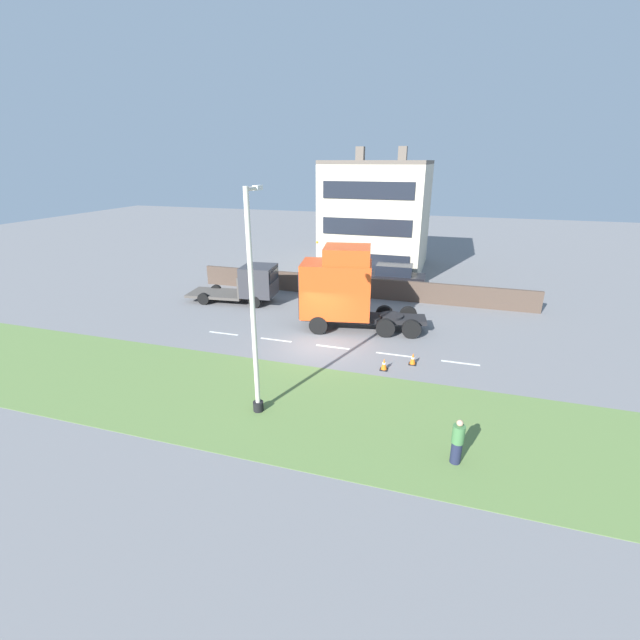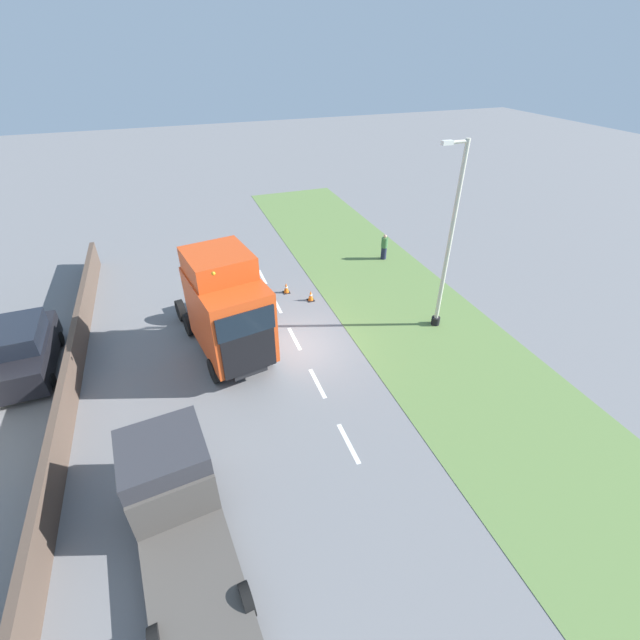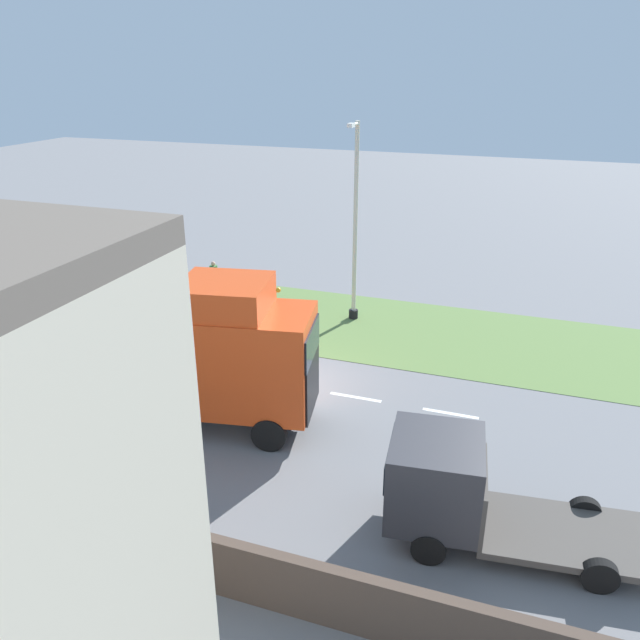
{
  "view_description": "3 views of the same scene",
  "coord_description": "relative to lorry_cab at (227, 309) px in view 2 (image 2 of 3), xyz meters",
  "views": [
    {
      "loc": [
        -19.74,
        -6.08,
        9.16
      ],
      "look_at": [
        -2.18,
        -0.68,
        2.29
      ],
      "focal_mm": 24.0,
      "sensor_mm": 36.0,
      "label": 1
    },
    {
      "loc": [
        4.19,
        14.58,
        11.56
      ],
      "look_at": [
        -0.99,
        0.03,
        1.27
      ],
      "focal_mm": 24.0,
      "sensor_mm": 36.0,
      "label": 2
    },
    {
      "loc": [
        17.86,
        7.46,
        10.58
      ],
      "look_at": [
        -1.32,
        0.76,
        2.08
      ],
      "focal_mm": 35.0,
      "sensor_mm": 36.0,
      "label": 3
    }
  ],
  "objects": [
    {
      "name": "lamp_post",
      "position": [
        -9.52,
        0.81,
        1.43
      ],
      "size": [
        1.32,
        0.4,
        8.39
      ],
      "color": "black",
      "rests_on": "ground"
    },
    {
      "name": "parked_car",
      "position": [
        7.94,
        -1.87,
        -1.37
      ],
      "size": [
        2.09,
        4.71,
        2.11
      ],
      "rotation": [
        0.0,
        0.0,
        0.03
      ],
      "color": "black",
      "rests_on": "ground"
    },
    {
      "name": "boundary_wall",
      "position": [
        6.14,
        0.38,
        -1.67
      ],
      "size": [
        0.25,
        24.0,
        1.44
      ],
      "color": "#4C3D33",
      "rests_on": "ground"
    },
    {
      "name": "flatbed_truck",
      "position": [
        2.74,
        6.93,
        -1.02
      ],
      "size": [
        2.88,
        6.27,
        2.58
      ],
      "rotation": [
        0.0,
        0.0,
        3.25
      ],
      "color": "#333338",
      "rests_on": "ground"
    },
    {
      "name": "traffic_cone_trailing",
      "position": [
        -4.65,
        -3.3,
        -2.11
      ],
      "size": [
        0.36,
        0.36,
        0.58
      ],
      "color": "black",
      "rests_on": "ground"
    },
    {
      "name": "lorry_cab",
      "position": [
        0.0,
        0.0,
        0.0
      ],
      "size": [
        3.69,
        7.33,
        4.9
      ],
      "rotation": [
        0.0,
        0.0,
        0.18
      ],
      "color": "black",
      "rests_on": "ground"
    },
    {
      "name": "pedestrian",
      "position": [
        -10.49,
        -6.54,
        -1.61
      ],
      "size": [
        0.39,
        0.39,
        1.59
      ],
      "color": "#1E233D",
      "rests_on": "ground"
    },
    {
      "name": "ground_plane",
      "position": [
        -2.86,
        0.38,
        -2.39
      ],
      "size": [
        120.0,
        120.0,
        0.0
      ],
      "primitive_type": "plane",
      "color": "slate",
      "rests_on": "ground"
    },
    {
      "name": "grass_verge",
      "position": [
        -8.86,
        0.38,
        -2.38
      ],
      "size": [
        7.0,
        44.0,
        0.01
      ],
      "color": "#607F42",
      "rests_on": "ground"
    },
    {
      "name": "lane_markings",
      "position": [
        -2.86,
        -0.32,
        -2.39
      ],
      "size": [
        0.16,
        14.6,
        0.0
      ],
      "color": "white",
      "rests_on": "ground"
    },
    {
      "name": "traffic_cone_lead",
      "position": [
        -3.67,
        -4.52,
        -2.11
      ],
      "size": [
        0.36,
        0.36,
        0.58
      ],
      "color": "black",
      "rests_on": "ground"
    }
  ]
}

